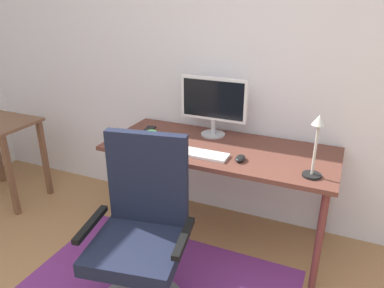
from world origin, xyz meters
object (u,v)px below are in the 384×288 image
keyboard (196,153)px  computer_mouse (240,158)px  desk_lamp (317,140)px  office_chair (142,245)px  monitor (214,102)px  cell_phone (149,129)px  coffee_cup (152,138)px  desk (219,156)px

keyboard → computer_mouse: bearing=4.3°
desk_lamp → office_chair: bearing=-142.1°
computer_mouse → desk_lamp: 0.49m
desk_lamp → monitor: bearing=152.7°
monitor → keyboard: bearing=-85.9°
desk_lamp → cell_phone: bearing=166.7°
coffee_cup → office_chair: size_ratio=0.09×
desk → office_chair: 0.86m
computer_mouse → desk: bearing=140.9°
desk → computer_mouse: 0.27m
computer_mouse → office_chair: size_ratio=0.10×
office_chair → monitor: bearing=77.7°
desk → cell_phone: cell_phone is taller
cell_phone → coffee_cup: bearing=-65.1°
coffee_cup → computer_mouse: bearing=-1.1°
monitor → cell_phone: 0.57m
monitor → cell_phone: size_ratio=3.57×
desk → computer_mouse: computer_mouse is taller
coffee_cup → cell_phone: bearing=123.9°
computer_mouse → cell_phone: bearing=162.4°
cell_phone → desk_lamp: (1.26, -0.30, 0.22)m
computer_mouse → office_chair: 0.81m
computer_mouse → desk_lamp: (0.44, -0.04, 0.21)m
coffee_cup → desk_lamp: (1.09, -0.05, 0.18)m
monitor → keyboard: monitor is taller
monitor → computer_mouse: (0.32, -0.36, -0.24)m
computer_mouse → keyboard: bearing=-175.7°
keyboard → desk_lamp: 0.77m
desk → cell_phone: (-0.62, 0.10, 0.07)m
desk → monitor: size_ratio=3.19×
monitor → coffee_cup: bearing=-133.8°
cell_phone → office_chair: size_ratio=0.14×
coffee_cup → cell_phone: coffee_cup is taller
desk → monitor: (-0.13, 0.20, 0.33)m
computer_mouse → monitor: bearing=132.0°
keyboard → desk_lamp: size_ratio=1.14×
keyboard → coffee_cup: size_ratio=4.40×
keyboard → cell_phone: size_ratio=3.07×
monitor → office_chair: monitor is taller
cell_phone → desk_lamp: bearing=-22.3°
desk → coffee_cup: bearing=-162.2°
desk → cell_phone: 0.63m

